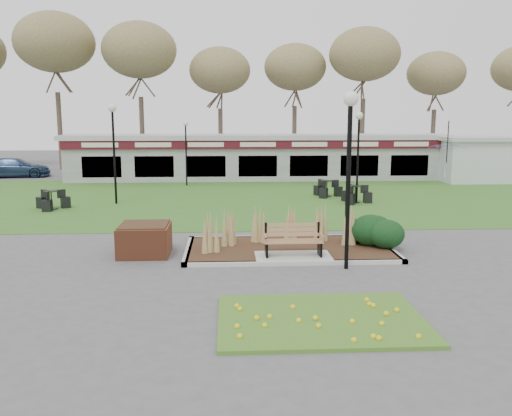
{
  "coord_description": "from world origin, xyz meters",
  "views": [
    {
      "loc": [
        -1.88,
        -15.05,
        4.19
      ],
      "look_at": [
        -0.98,
        2.0,
        1.23
      ],
      "focal_mm": 38.0,
      "sensor_mm": 36.0,
      "label": 1
    }
  ],
  "objects_px": {
    "food_pavilion": "(257,157)",
    "bistro_set_a": "(52,203)",
    "car_blue": "(15,168)",
    "service_hut": "(474,159)",
    "lamp_post_near_right": "(349,134)",
    "bistro_set_b": "(327,191)",
    "lamp_post_far_left": "(186,139)",
    "bistro_set_c": "(355,197)",
    "lamp_post_mid_left": "(113,131)",
    "patio_umbrella": "(446,161)",
    "brick_planter": "(145,239)",
    "car_black": "(132,163)",
    "lamp_post_near_left": "(350,141)",
    "park_bench": "(293,239)",
    "lamp_post_mid_right": "(358,137)"
  },
  "relations": [
    {
      "from": "lamp_post_near_right",
      "to": "lamp_post_far_left",
      "type": "xyz_separation_m",
      "value": [
        -6.53,
        13.8,
        -0.76
      ]
    },
    {
      "from": "service_hut",
      "to": "lamp_post_far_left",
      "type": "relative_size",
      "value": 1.15
    },
    {
      "from": "park_bench",
      "to": "food_pavilion",
      "type": "height_order",
      "value": "food_pavilion"
    },
    {
      "from": "lamp_post_near_left",
      "to": "bistro_set_c",
      "type": "xyz_separation_m",
      "value": [
        2.82,
        10.97,
        -3.19
      ]
    },
    {
      "from": "lamp_post_near_left",
      "to": "patio_umbrella",
      "type": "xyz_separation_m",
      "value": [
        8.35,
        13.81,
        -1.75
      ]
    },
    {
      "from": "lamp_post_mid_right",
      "to": "bistro_set_b",
      "type": "height_order",
      "value": "lamp_post_mid_right"
    },
    {
      "from": "service_hut",
      "to": "lamp_post_near_right",
      "type": "height_order",
      "value": "lamp_post_near_right"
    },
    {
      "from": "bistro_set_c",
      "to": "brick_planter",
      "type": "bearing_deg",
      "value": -133.11
    },
    {
      "from": "brick_planter",
      "to": "car_black",
      "type": "xyz_separation_m",
      "value": [
        -4.43,
        23.87,
        0.23
      ]
    },
    {
      "from": "lamp_post_near_left",
      "to": "park_bench",
      "type": "bearing_deg",
      "value": 141.81
    },
    {
      "from": "bistro_set_a",
      "to": "bistro_set_b",
      "type": "bearing_deg",
      "value": 13.31
    },
    {
      "from": "car_blue",
      "to": "park_bench",
      "type": "bearing_deg",
      "value": -150.51
    },
    {
      "from": "car_blue",
      "to": "service_hut",
      "type": "bearing_deg",
      "value": -104.86
    },
    {
      "from": "food_pavilion",
      "to": "bistro_set_a",
      "type": "height_order",
      "value": "food_pavilion"
    },
    {
      "from": "lamp_post_near_left",
      "to": "service_hut",
      "type": "bearing_deg",
      "value": 57.15
    },
    {
      "from": "park_bench",
      "to": "bistro_set_b",
      "type": "distance_m",
      "value": 12.39
    },
    {
      "from": "patio_umbrella",
      "to": "bistro_set_c",
      "type": "bearing_deg",
      "value": -152.75
    },
    {
      "from": "service_hut",
      "to": "bistro_set_c",
      "type": "bearing_deg",
      "value": -139.94
    },
    {
      "from": "brick_planter",
      "to": "patio_umbrella",
      "type": "bearing_deg",
      "value": 40.4
    },
    {
      "from": "park_bench",
      "to": "brick_planter",
      "type": "bearing_deg",
      "value": 170.31
    },
    {
      "from": "lamp_post_near_right",
      "to": "bistro_set_b",
      "type": "bearing_deg",
      "value": 83.87
    },
    {
      "from": "lamp_post_near_left",
      "to": "car_blue",
      "type": "bearing_deg",
      "value": 127.42
    },
    {
      "from": "brick_planter",
      "to": "lamp_post_mid_right",
      "type": "bearing_deg",
      "value": 46.66
    },
    {
      "from": "bistro_set_a",
      "to": "food_pavilion",
      "type": "bearing_deg",
      "value": 48.01
    },
    {
      "from": "lamp_post_far_left",
      "to": "bistro_set_a",
      "type": "distance_m",
      "value": 9.85
    },
    {
      "from": "lamp_post_mid_right",
      "to": "car_blue",
      "type": "distance_m",
      "value": 23.77
    },
    {
      "from": "brick_planter",
      "to": "lamp_post_near_left",
      "type": "distance_m",
      "value": 6.74
    },
    {
      "from": "patio_umbrella",
      "to": "lamp_post_far_left",
      "type": "bearing_deg",
      "value": 164.06
    },
    {
      "from": "food_pavilion",
      "to": "lamp_post_far_left",
      "type": "distance_m",
      "value": 5.39
    },
    {
      "from": "service_hut",
      "to": "lamp_post_near_right",
      "type": "xyz_separation_m",
      "value": [
        -11.28,
        -14.8,
        2.09
      ]
    },
    {
      "from": "car_black",
      "to": "car_blue",
      "type": "distance_m",
      "value": 7.85
    },
    {
      "from": "park_bench",
      "to": "lamp_post_near_left",
      "type": "height_order",
      "value": "lamp_post_near_left"
    },
    {
      "from": "patio_umbrella",
      "to": "brick_planter",
      "type": "bearing_deg",
      "value": -139.6
    },
    {
      "from": "lamp_post_near_right",
      "to": "service_hut",
      "type": "bearing_deg",
      "value": 52.7
    },
    {
      "from": "bistro_set_b",
      "to": "car_blue",
      "type": "distance_m",
      "value": 21.73
    },
    {
      "from": "lamp_post_near_right",
      "to": "patio_umbrella",
      "type": "bearing_deg",
      "value": 52.67
    },
    {
      "from": "bistro_set_a",
      "to": "car_black",
      "type": "distance_m",
      "value": 15.74
    },
    {
      "from": "car_blue",
      "to": "lamp_post_mid_left",
      "type": "bearing_deg",
      "value": -149.11
    },
    {
      "from": "lamp_post_far_left",
      "to": "brick_planter",
      "type": "bearing_deg",
      "value": -90.32
    },
    {
      "from": "bistro_set_a",
      "to": "bistro_set_c",
      "type": "bearing_deg",
      "value": 4.09
    },
    {
      "from": "food_pavilion",
      "to": "service_hut",
      "type": "distance_m",
      "value": 13.64
    },
    {
      "from": "lamp_post_mid_left",
      "to": "park_bench",
      "type": "bearing_deg",
      "value": -55.13
    },
    {
      "from": "bistro_set_c",
      "to": "car_blue",
      "type": "xyz_separation_m",
      "value": [
        -20.33,
        11.93,
        0.35
      ]
    },
    {
      "from": "lamp_post_mid_right",
      "to": "brick_planter",
      "type": "bearing_deg",
      "value": -133.34
    },
    {
      "from": "bistro_set_a",
      "to": "bistro_set_c",
      "type": "relative_size",
      "value": 0.99
    },
    {
      "from": "lamp_post_mid_left",
      "to": "car_blue",
      "type": "xyz_separation_m",
      "value": [
        -9.01,
        11.56,
        -2.75
      ]
    },
    {
      "from": "service_hut",
      "to": "lamp_post_near_left",
      "type": "distance_m",
      "value": 22.49
    },
    {
      "from": "lamp_post_near_right",
      "to": "lamp_post_near_left",
      "type": "bearing_deg",
      "value": -102.25
    },
    {
      "from": "brick_planter",
      "to": "park_bench",
      "type": "bearing_deg",
      "value": -9.69
    },
    {
      "from": "lamp_post_mid_right",
      "to": "bistro_set_b",
      "type": "distance_m",
      "value": 3.66
    }
  ]
}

